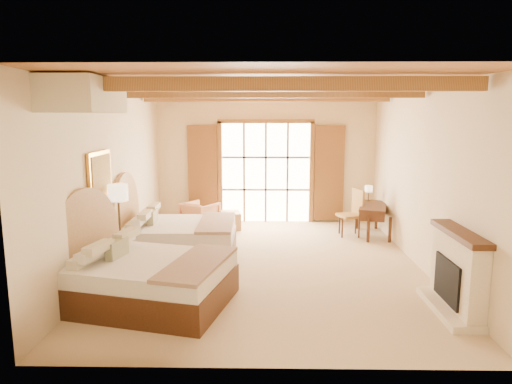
{
  "coord_description": "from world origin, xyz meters",
  "views": [
    {
      "loc": [
        -0.05,
        -8.03,
        2.69
      ],
      "look_at": [
        -0.19,
        0.2,
        1.31
      ],
      "focal_mm": 32.0,
      "sensor_mm": 36.0,
      "label": 1
    }
  ],
  "objects_px": {
    "bed_far": "(171,234)",
    "nightstand": "(112,268)",
    "bed_near": "(138,275)",
    "desk": "(373,219)",
    "armchair": "(200,216)"
  },
  "relations": [
    {
      "from": "bed_far",
      "to": "nightstand",
      "type": "relative_size",
      "value": 3.63
    },
    {
      "from": "bed_near",
      "to": "nightstand",
      "type": "bearing_deg",
      "value": 146.26
    },
    {
      "from": "bed_far",
      "to": "desk",
      "type": "relative_size",
      "value": 1.56
    },
    {
      "from": "nightstand",
      "to": "desk",
      "type": "bearing_deg",
      "value": 30.96
    },
    {
      "from": "bed_far",
      "to": "nightstand",
      "type": "bearing_deg",
      "value": -111.56
    },
    {
      "from": "bed_near",
      "to": "nightstand",
      "type": "distance_m",
      "value": 0.91
    },
    {
      "from": "nightstand",
      "to": "armchair",
      "type": "distance_m",
      "value": 3.79
    },
    {
      "from": "nightstand",
      "to": "bed_far",
      "type": "bearing_deg",
      "value": 66.87
    },
    {
      "from": "bed_far",
      "to": "armchair",
      "type": "bearing_deg",
      "value": 81.1
    },
    {
      "from": "bed_far",
      "to": "armchair",
      "type": "height_order",
      "value": "bed_far"
    },
    {
      "from": "armchair",
      "to": "bed_far",
      "type": "bearing_deg",
      "value": 115.34
    },
    {
      "from": "bed_far",
      "to": "desk",
      "type": "height_order",
      "value": "bed_far"
    },
    {
      "from": "armchair",
      "to": "bed_near",
      "type": "bearing_deg",
      "value": 119.45
    },
    {
      "from": "desk",
      "to": "bed_far",
      "type": "bearing_deg",
      "value": -143.73
    },
    {
      "from": "bed_near",
      "to": "armchair",
      "type": "bearing_deg",
      "value": 99.98
    }
  ]
}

